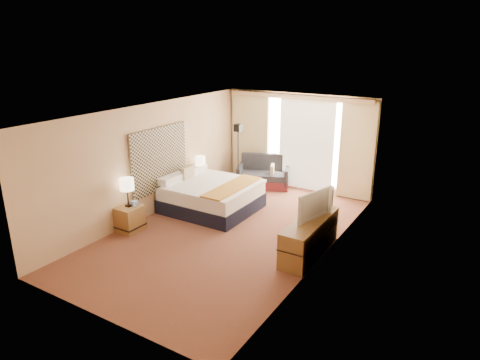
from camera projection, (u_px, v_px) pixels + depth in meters
The scene contains 21 objects.
floor at pixel (229, 232), 9.19m from camera, with size 4.20×7.00×0.02m, color maroon.
ceiling at pixel (228, 111), 8.38m from camera, with size 4.20×7.00×0.02m, color beige.
wall_back at pixel (299, 141), 11.62m from camera, with size 4.20×0.02×2.60m, color #DFB888.
wall_front at pixel (93, 239), 5.95m from camera, with size 4.20×0.02×2.60m, color #DFB888.
wall_left at pixel (152, 160), 9.83m from camera, with size 0.02×7.00×2.60m, color #DFB888.
wall_right at pixel (326, 192), 7.75m from camera, with size 0.02×7.00×2.60m, color #DFB888.
headboard at pixel (160, 159), 9.98m from camera, with size 0.06×1.85×1.50m, color black.
nightstand_left at pixel (130, 219), 9.18m from camera, with size 0.45×0.52×0.55m, color olive.
nightstand_right at pixel (199, 186), 11.21m from camera, with size 0.45×0.52×0.55m, color olive.
media_dresser at pixel (310, 237), 8.18m from camera, with size 0.50×1.80×0.70m, color olive.
window at pixel (307, 142), 11.47m from camera, with size 2.30×0.02×2.30m, color white.
curtains at pixel (297, 138), 11.50m from camera, with size 4.12×0.19×2.56m.
bed at pixel (211, 196), 10.30m from camera, with size 2.02×1.84×0.98m.
loveseat at pixel (264, 176), 11.97m from camera, with size 1.59×1.24×0.88m.
floor_lamp at pixel (238, 145), 11.24m from camera, with size 0.23×0.23×1.85m.
desk_chair at pixel (324, 214), 8.94m from camera, with size 0.50×0.50×1.04m.
lamp_left at pixel (127, 185), 8.96m from camera, with size 0.30×0.30×0.63m.
lamp_right at pixel (200, 161), 11.03m from camera, with size 0.25×0.25×0.53m.
tissue_box at pixel (134, 203), 9.13m from camera, with size 0.12×0.12×0.11m, color #859DCD.
telephone at pixel (204, 174), 11.21m from camera, with size 0.20×0.15×0.08m, color black.
television at pixel (311, 204), 8.09m from camera, with size 0.97×0.13×0.56m, color black.
Camera 1 is at (4.56, -7.04, 3.94)m, focal length 32.00 mm.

